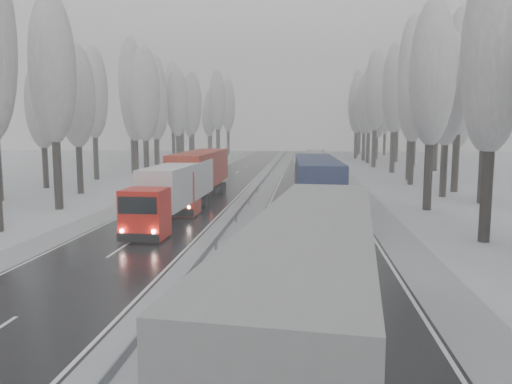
% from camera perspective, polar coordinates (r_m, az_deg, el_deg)
% --- Properties ---
extents(ground, '(260.00, 260.00, 0.00)m').
position_cam_1_polar(ground, '(15.87, -12.52, -17.13)').
color(ground, silver).
rests_on(ground, ground).
extents(carriageway_right, '(7.50, 200.00, 0.03)m').
position_cam_1_polar(carriageway_right, '(44.20, 6.25, -1.21)').
color(carriageway_right, black).
rests_on(carriageway_right, ground).
extents(carriageway_left, '(7.50, 200.00, 0.03)m').
position_cam_1_polar(carriageway_left, '(45.28, -7.15, -1.02)').
color(carriageway_left, black).
rests_on(carriageway_left, ground).
extents(median_slush, '(3.00, 200.00, 0.04)m').
position_cam_1_polar(median_slush, '(44.43, -0.53, -1.12)').
color(median_slush, '#A1A4A9').
rests_on(median_slush, ground).
extents(shoulder_right, '(2.40, 200.00, 0.04)m').
position_cam_1_polar(shoulder_right, '(44.54, 12.63, -1.27)').
color(shoulder_right, '#A1A4A9').
rests_on(shoulder_right, ground).
extents(shoulder_left, '(2.40, 200.00, 0.04)m').
position_cam_1_polar(shoulder_left, '(46.61, -13.10, -0.91)').
color(shoulder_left, '#A1A4A9').
rests_on(shoulder_left, ground).
extents(median_guardrail, '(0.12, 200.00, 0.76)m').
position_cam_1_polar(median_guardrail, '(44.34, -0.54, -0.38)').
color(median_guardrail, slate).
rests_on(median_guardrail, ground).
extents(tree_16, '(3.60, 3.60, 16.53)m').
position_cam_1_polar(tree_16, '(31.45, 25.61, 14.18)').
color(tree_16, black).
rests_on(tree_16, ground).
extents(tree_18, '(3.60, 3.60, 16.58)m').
position_cam_1_polar(tree_18, '(42.14, 19.52, 12.58)').
color(tree_18, black).
rests_on(tree_18, ground).
extents(tree_19, '(3.60, 3.60, 14.57)m').
position_cam_1_polar(tree_19, '(47.41, 24.85, 10.14)').
color(tree_19, black).
rests_on(tree_19, ground).
extents(tree_20, '(3.60, 3.60, 15.71)m').
position_cam_1_polar(tree_20, '(50.78, 21.03, 10.91)').
color(tree_20, black).
rests_on(tree_20, ground).
extents(tree_21, '(3.60, 3.60, 18.62)m').
position_cam_1_polar(tree_21, '(55.38, 22.27, 12.44)').
color(tree_21, black).
rests_on(tree_21, ground).
extents(tree_22, '(3.60, 3.60, 15.86)m').
position_cam_1_polar(tree_22, '(60.71, 17.57, 10.47)').
color(tree_22, black).
rests_on(tree_22, ground).
extents(tree_23, '(3.60, 3.60, 13.55)m').
position_cam_1_polar(tree_23, '(66.05, 22.20, 8.71)').
color(tree_23, black).
rests_on(tree_23, ground).
extents(tree_24, '(3.60, 3.60, 20.49)m').
position_cam_1_polar(tree_24, '(66.42, 17.44, 12.73)').
color(tree_24, black).
rests_on(tree_24, ground).
extents(tree_25, '(3.60, 3.60, 19.44)m').
position_cam_1_polar(tree_25, '(71.89, 22.26, 11.55)').
color(tree_25, black).
rests_on(tree_25, ground).
extents(tree_26, '(3.60, 3.60, 18.78)m').
position_cam_1_polar(tree_26, '(76.30, 15.55, 11.23)').
color(tree_26, black).
rests_on(tree_26, ground).
extents(tree_27, '(3.60, 3.60, 17.62)m').
position_cam_1_polar(tree_27, '(81.64, 20.07, 10.26)').
color(tree_27, black).
rests_on(tree_27, ground).
extents(tree_28, '(3.60, 3.60, 19.62)m').
position_cam_1_polar(tree_28, '(86.68, 13.51, 11.14)').
color(tree_28, black).
rests_on(tree_28, ground).
extents(tree_29, '(3.60, 3.60, 18.11)m').
position_cam_1_polar(tree_29, '(91.82, 17.78, 10.17)').
color(tree_29, black).
rests_on(tree_29, ground).
extents(tree_30, '(3.60, 3.60, 17.86)m').
position_cam_1_polar(tree_30, '(96.29, 12.82, 10.09)').
color(tree_30, black).
rests_on(tree_30, ground).
extents(tree_31, '(3.60, 3.60, 18.58)m').
position_cam_1_polar(tree_31, '(101.15, 15.91, 10.11)').
color(tree_31, black).
rests_on(tree_31, ground).
extents(tree_32, '(3.60, 3.60, 17.33)m').
position_cam_1_polar(tree_32, '(103.73, 12.32, 9.70)').
color(tree_32, black).
rests_on(tree_32, ground).
extents(tree_33, '(3.60, 3.60, 14.33)m').
position_cam_1_polar(tree_33, '(108.03, 13.71, 8.54)').
color(tree_33, black).
rests_on(tree_33, ground).
extents(tree_34, '(3.60, 3.60, 17.63)m').
position_cam_1_polar(tree_34, '(110.70, 11.42, 9.66)').
color(tree_34, black).
rests_on(tree_34, ground).
extents(tree_35, '(3.60, 3.60, 18.25)m').
position_cam_1_polar(tree_35, '(115.95, 15.81, 9.61)').
color(tree_35, black).
rests_on(tree_35, ground).
extents(tree_36, '(3.60, 3.60, 20.23)m').
position_cam_1_polar(tree_36, '(120.69, 11.58, 10.23)').
color(tree_36, black).
rests_on(tree_36, ground).
extents(tree_37, '(3.60, 3.60, 16.37)m').
position_cam_1_polar(tree_37, '(125.45, 14.57, 8.91)').
color(tree_37, black).
rests_on(tree_37, ground).
extents(tree_38, '(3.60, 3.60, 17.97)m').
position_cam_1_polar(tree_38, '(131.30, 11.82, 9.35)').
color(tree_38, black).
rests_on(tree_38, ground).
extents(tree_39, '(3.60, 3.60, 16.19)m').
position_cam_1_polar(tree_39, '(135.56, 12.82, 8.77)').
color(tree_39, black).
rests_on(tree_39, ground).
extents(tree_58, '(3.60, 3.60, 17.21)m').
position_cam_1_polar(tree_58, '(43.32, -22.25, 12.84)').
color(tree_58, black).
rests_on(tree_58, ground).
extents(tree_60, '(3.60, 3.60, 14.84)m').
position_cam_1_polar(tree_60, '(52.97, -19.82, 10.19)').
color(tree_60, black).
rests_on(tree_60, ground).
extents(tree_61, '(3.60, 3.60, 13.95)m').
position_cam_1_polar(tree_61, '(59.10, -23.25, 9.13)').
color(tree_61, black).
rests_on(tree_61, ground).
extents(tree_62, '(3.60, 3.60, 16.04)m').
position_cam_1_polar(tree_62, '(60.49, -12.61, 10.76)').
color(tree_62, black).
rests_on(tree_62, ground).
extents(tree_63, '(3.60, 3.60, 16.88)m').
position_cam_1_polar(tree_63, '(67.04, -18.09, 10.68)').
color(tree_63, black).
rests_on(tree_63, ground).
extents(tree_64, '(3.60, 3.60, 15.42)m').
position_cam_1_polar(tree_64, '(70.34, -13.70, 9.89)').
color(tree_64, black).
rests_on(tree_64, ground).
extents(tree_65, '(3.60, 3.60, 19.48)m').
position_cam_1_polar(tree_65, '(74.87, -14.06, 11.70)').
color(tree_65, black).
rests_on(tree_65, ground).
extents(tree_66, '(3.60, 3.60, 15.23)m').
position_cam_1_polar(tree_66, '(79.47, -11.32, 9.55)').
color(tree_66, black).
rests_on(tree_66, ground).
extents(tree_67, '(3.60, 3.60, 17.09)m').
position_cam_1_polar(tree_67, '(83.75, -11.47, 10.24)').
color(tree_67, black).
rests_on(tree_67, ground).
extents(tree_68, '(3.60, 3.60, 16.65)m').
position_cam_1_polar(tree_68, '(85.60, -8.99, 10.03)').
color(tree_68, black).
rests_on(tree_68, ground).
extents(tree_69, '(3.60, 3.60, 19.35)m').
position_cam_1_polar(tree_69, '(90.84, -11.38, 10.90)').
color(tree_69, black).
rests_on(tree_69, ground).
extents(tree_70, '(3.60, 3.60, 17.09)m').
position_cam_1_polar(tree_70, '(95.34, -7.31, 9.94)').
color(tree_70, black).
rests_on(tree_70, ground).
extents(tree_71, '(3.60, 3.60, 19.61)m').
position_cam_1_polar(tree_71, '(100.44, -9.51, 10.68)').
color(tree_71, black).
rests_on(tree_71, ground).
extents(tree_72, '(3.60, 3.60, 15.11)m').
position_cam_1_polar(tree_72, '(104.98, -7.56, 9.00)').
color(tree_72, black).
rests_on(tree_72, ground).
extents(tree_73, '(3.60, 3.60, 17.22)m').
position_cam_1_polar(tree_73, '(109.59, -8.59, 9.61)').
color(tree_73, black).
rests_on(tree_73, ground).
extents(tree_74, '(3.60, 3.60, 19.68)m').
position_cam_1_polar(tree_74, '(114.91, -4.45, 10.34)').
color(tree_74, black).
rests_on(tree_74, ground).
extents(tree_75, '(3.60, 3.60, 18.60)m').
position_cam_1_polar(tree_75, '(120.66, -8.45, 9.81)').
color(tree_75, black).
rests_on(tree_75, ground).
extents(tree_76, '(3.60, 3.60, 18.55)m').
position_cam_1_polar(tree_76, '(123.97, -3.22, 9.79)').
color(tree_76, black).
rests_on(tree_76, ground).
extents(tree_77, '(3.60, 3.60, 14.32)m').
position_cam_1_polar(tree_77, '(128.77, -5.43, 8.48)').
color(tree_77, black).
rests_on(tree_77, ground).
extents(tree_78, '(3.60, 3.60, 19.55)m').
position_cam_1_polar(tree_78, '(131.06, -4.32, 9.93)').
color(tree_78, black).
rests_on(tree_78, ground).
extents(tree_79, '(3.60, 3.60, 17.07)m').
position_cam_1_polar(tree_79, '(135.42, -5.19, 9.16)').
color(tree_79, black).
rests_on(tree_79, ground).
extents(truck_grey_tarp, '(4.53, 17.29, 4.40)m').
position_cam_1_polar(truck_grey_tarp, '(13.70, 6.93, -9.52)').
color(truck_grey_tarp, '#4F4E53').
rests_on(truck_grey_tarp, ground).
extents(truck_blue_box, '(3.27, 17.34, 4.43)m').
position_cam_1_polar(truck_blue_box, '(36.11, 6.82, 0.99)').
color(truck_blue_box, navy).
rests_on(truck_blue_box, ground).
extents(truck_cream_box, '(2.44, 14.48, 3.70)m').
position_cam_1_polar(truck_cream_box, '(50.13, 5.74, 2.27)').
color(truck_cream_box, '#AAA297').
rests_on(truck_cream_box, ground).
extents(box_truck_distant, '(3.21, 8.30, 3.03)m').
position_cam_1_polar(box_truck_distant, '(86.81, 6.83, 3.95)').
color(box_truck_distant, silver).
rests_on(box_truck_distant, ground).
extents(truck_red_white, '(2.66, 15.46, 3.95)m').
position_cam_1_polar(truck_red_white, '(35.97, -9.14, 0.48)').
color(truck_red_white, red).
rests_on(truck_red_white, ground).
extents(truck_red_red, '(2.79, 17.39, 4.45)m').
position_cam_1_polar(truck_red_red, '(43.83, -6.65, 2.11)').
color(truck_red_red, '#B0190A').
rests_on(truck_red_red, ground).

